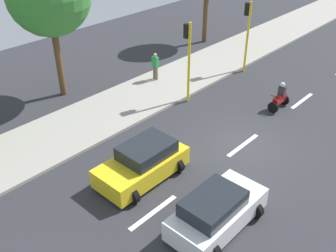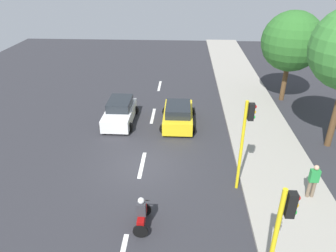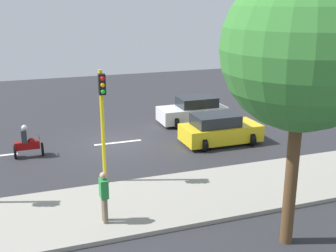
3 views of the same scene
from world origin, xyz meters
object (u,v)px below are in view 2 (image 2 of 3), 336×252
motorcycle (142,214)px  car_white (120,112)px  traffic_light_midblock (279,234)px  street_tree_north (292,41)px  car_yellow_cab (178,115)px  pedestrian_near_signal (313,180)px  traffic_light_corner (245,134)px

motorcycle → car_white: bearing=106.0°
traffic_light_midblock → street_tree_north: bearing=73.7°
car_yellow_cab → pedestrian_near_signal: (6.13, -7.03, 0.35)m
motorcycle → car_yellow_cab: bearing=82.4°
motorcycle → traffic_light_midblock: size_ratio=0.34×
traffic_light_corner → traffic_light_midblock: same height
pedestrian_near_signal → traffic_light_midblock: traffic_light_midblock is taller
car_yellow_cab → car_white: size_ratio=1.01×
traffic_light_midblock → street_tree_north: 17.57m
car_white → motorcycle: 9.69m
motorcycle → traffic_light_midblock: traffic_light_midblock is taller
pedestrian_near_signal → street_tree_north: street_tree_north is taller
car_white → pedestrian_near_signal: 12.37m
traffic_light_corner → street_tree_north: street_tree_north is taller
car_yellow_cab → traffic_light_midblock: size_ratio=0.87×
traffic_light_corner → traffic_light_midblock: 5.68m
car_yellow_cab → traffic_light_corner: bearing=-64.4°
traffic_light_midblock → street_tree_north: (4.92, 16.79, 1.58)m
car_white → traffic_light_midblock: (6.94, -12.28, 2.22)m
car_yellow_cab → traffic_light_midblock: traffic_light_midblock is taller
motorcycle → traffic_light_midblock: (4.27, -2.97, 2.29)m
car_yellow_cab → traffic_light_midblock: bearing=-75.8°
car_white → street_tree_north: street_tree_north is taller
car_yellow_cab → motorcycle: (-1.21, -9.10, -0.07)m
car_white → traffic_light_corner: traffic_light_corner is taller
traffic_light_midblock → traffic_light_corner: bearing=90.0°
street_tree_north → car_white: bearing=-159.2°
car_yellow_cab → motorcycle: size_ratio=2.55×
motorcycle → pedestrian_near_signal: bearing=15.7°
motorcycle → traffic_light_corner: (4.27, 2.71, 2.29)m
car_white → pedestrian_near_signal: pedestrian_near_signal is taller
car_yellow_cab → car_white: 3.89m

